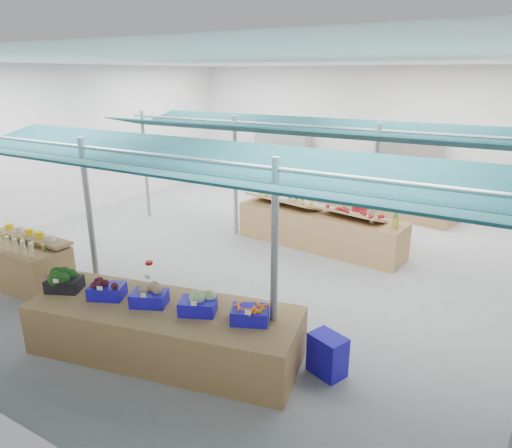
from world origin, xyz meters
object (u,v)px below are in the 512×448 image
object	(u,v)px
veg_counter	(165,330)
vendor_right	(359,207)
vendor_left	(294,197)
crate_stack	(327,355)
fruit_counter	(319,229)
bottle_shelf	(25,263)

from	to	relation	value
veg_counter	vendor_right	distance (m)	6.38
vendor_right	vendor_left	bearing A→B (deg)	6.09
vendor_left	crate_stack	bearing A→B (deg)	126.03
fruit_counter	vendor_right	xyz separation A→B (m)	(0.60, 1.10, 0.38)
vendor_right	veg_counter	bearing A→B (deg)	88.49
veg_counter	vendor_left	world-z (taller)	vendor_left
crate_stack	vendor_left	world-z (taller)	vendor_left
bottle_shelf	vendor_left	size ratio (longest dim) A/B	1.20
veg_counter	fruit_counter	world-z (taller)	fruit_counter
veg_counter	bottle_shelf	bearing A→B (deg)	162.16
crate_stack	vendor_right	bearing A→B (deg)	104.14
crate_stack	veg_counter	bearing A→B (deg)	-161.43
bottle_shelf	veg_counter	distance (m)	3.87
bottle_shelf	vendor_left	xyz separation A→B (m)	(2.89, 5.93, 0.34)
bottle_shelf	veg_counter	size ratio (longest dim) A/B	0.49
bottle_shelf	crate_stack	distance (m)	6.11
bottle_shelf	fruit_counter	bearing A→B (deg)	49.98
crate_stack	vendor_right	size ratio (longest dim) A/B	0.36
veg_counter	crate_stack	bearing A→B (deg)	6.41
fruit_counter	vendor_right	world-z (taller)	vendor_right
bottle_shelf	vendor_left	bearing A→B (deg)	64.26
bottle_shelf	fruit_counter	size ratio (longest dim) A/B	0.48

